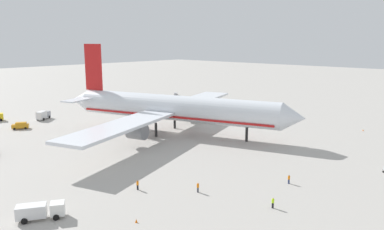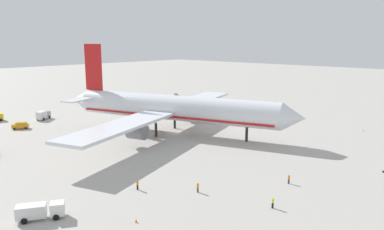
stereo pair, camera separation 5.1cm
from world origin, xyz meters
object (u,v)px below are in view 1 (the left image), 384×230
Objects in this scene: service_truck_3 at (43,115)px; service_van at (20,125)px; traffic_cone_2 at (363,130)px; service_truck_2 at (40,210)px; traffic_cone_3 at (136,221)px; traffic_cone_4 at (266,112)px; ground_worker_2 at (273,203)px; ground_worker_1 at (138,185)px; ground_worker_0 at (289,179)px; traffic_cone_0 at (172,105)px; ground_worker_3 at (198,187)px; baggage_cart_0 at (263,107)px; baggage_cart_2 at (176,94)px; airliner at (171,108)px.

service_truck_3 is 1.22× the size of service_van.
service_truck_2 is at bearing -99.42° from traffic_cone_2.
traffic_cone_3 is 91.77m from traffic_cone_4.
traffic_cone_4 is at bearing 122.91° from ground_worker_2.
ground_worker_1 is at bearing -13.34° from service_truck_3.
ground_worker_0 is at bearing -84.74° from traffic_cone_2.
traffic_cone_0 is (-56.13, 80.40, -1.07)m from service_truck_2.
traffic_cone_0 is at bearing 139.14° from ground_worker_3.
ground_worker_3 reaches higher than traffic_cone_4.
service_van reaches higher than baggage_cart_0.
traffic_cone_4 is (34.77, 14.35, 0.00)m from traffic_cone_0.
baggage_cart_2 is at bearing 97.00° from service_truck_3.
baggage_cart_2 is 5.19× the size of traffic_cone_3.
baggage_cart_0 is 85.33m from ground_worker_3.
traffic_cone_2 is (83.14, 55.75, -1.27)m from service_truck_3.
airliner reaches higher than baggage_cart_2.
traffic_cone_2 is 36.57m from traffic_cone_4.
ground_worker_0 is 0.94× the size of ground_worker_3.
airliner reaches higher than ground_worker_2.
service_truck_2 is 1.13× the size of service_truck_3.
ground_worker_2 is (82.96, 4.03, -0.14)m from service_van.
ground_worker_3 is at bearing -64.71° from baggage_cart_0.
ground_worker_0 is 29.77m from traffic_cone_3.
service_truck_2 is 90.30m from traffic_cone_2.
service_van reaches higher than traffic_cone_0.
traffic_cone_0 is 1.00× the size of traffic_cone_2.
ground_worker_3 is (8.45, 6.38, 0.01)m from ground_worker_1.
airliner reaches higher than traffic_cone_3.
service_truck_2 is at bearing -113.59° from ground_worker_3.
ground_worker_1 reaches higher than traffic_cone_4.
baggage_cart_0 is 6.03× the size of traffic_cone_3.
airliner is at bearing 128.09° from ground_worker_1.
ground_worker_0 is (96.47, -65.73, 0.16)m from baggage_cart_2.
service_truck_3 reaches higher than baggage_cart_0.
traffic_cone_3 is (9.42, -7.84, -0.62)m from ground_worker_1.
ground_worker_3 reaches higher than traffic_cone_2.
service_truck_2 is 42.21m from ground_worker_0.
service_truck_3 reaches higher than traffic_cone_0.
traffic_cone_2 is at bearing 95.26° from ground_worker_0.
service_truck_2 reaches higher than traffic_cone_3.
traffic_cone_4 is (-23.00, 78.01, -0.62)m from ground_worker_1.
traffic_cone_0 is (-32.01, 30.81, -6.80)m from airliner.
service_truck_2 is 2.05× the size of baggage_cart_0.
traffic_cone_0 is (12.24, 47.07, -1.27)m from service_truck_3.
baggage_cart_0 is at bearing -3.27° from baggage_cart_2.
traffic_cone_3 is at bearing -123.78° from ground_worker_2.
traffic_cone_0 is at bearing 124.92° from service_truck_2.
service_van is at bearing 174.73° from ground_worker_1.
service_truck_2 is at bearing -53.28° from baggage_cart_2.
traffic_cone_4 is (-31.45, 71.63, -0.63)m from ground_worker_3.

